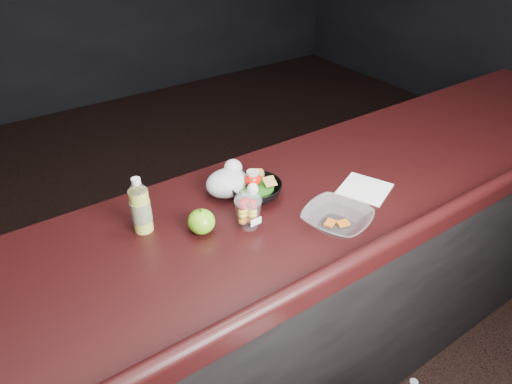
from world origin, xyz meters
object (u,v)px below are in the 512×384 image
Objects in this scene: snack_bowl at (256,189)px; lemonade_bottle at (141,209)px; fruit_cup at (248,209)px; green_apple at (201,222)px; takeout_bowl at (337,219)px.

lemonade_bottle is at bearing 172.70° from snack_bowl.
lemonade_bottle is 1.52× the size of fruit_cup.
fruit_cup is 0.15m from green_apple.
lemonade_bottle is at bearing 142.17° from green_apple.
lemonade_bottle is 0.19m from green_apple.
green_apple reaches higher than takeout_bowl.
snack_bowl is 0.78× the size of takeout_bowl.
fruit_cup is at bearing 145.75° from takeout_bowl.
snack_bowl reaches higher than green_apple.
takeout_bowl is at bearing -32.54° from lemonade_bottle.
lemonade_bottle reaches higher than fruit_cup.
takeout_bowl is (0.51, -0.32, -0.05)m from lemonade_bottle.
green_apple is 0.42× the size of snack_bowl.
snack_bowl is at bearing 14.37° from green_apple.
lemonade_bottle is 0.91× the size of snack_bowl.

